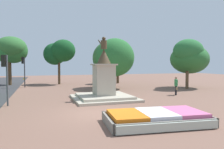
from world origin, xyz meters
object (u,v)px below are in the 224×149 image
Objects in this scene: flower_planter at (157,118)px; statue_monument at (104,85)px; traffic_light_mid_block at (5,70)px; pedestrian_with_handbag at (176,85)px; traffic_light_far_corner at (24,67)px.

statue_monument reaches higher than flower_planter.
flower_planter is 1.47× the size of traffic_light_mid_block.
pedestrian_with_handbag is (6.89, 0.18, -0.19)m from statue_monument.
traffic_light_far_corner is (-7.11, 19.15, 2.24)m from flower_planter.
pedestrian_with_handbag is (6.51, 7.92, 0.67)m from flower_planter.
flower_planter is at bearing -129.44° from pedestrian_with_handbag.
flower_planter is 20.55m from traffic_light_far_corner.
traffic_light_mid_block reaches higher than pedestrian_with_handbag.
pedestrian_with_handbag is at bearing 3.31° from traffic_light_mid_block.
flower_planter is at bearing -69.64° from traffic_light_far_corner.
statue_monument is 7.21m from traffic_light_mid_block.
statue_monument is 6.90m from pedestrian_with_handbag.
statue_monument is at bearing 92.81° from flower_planter.
pedestrian_with_handbag is (13.96, 0.81, -1.48)m from traffic_light_mid_block.
statue_monument is at bearing 5.04° from traffic_light_mid_block.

